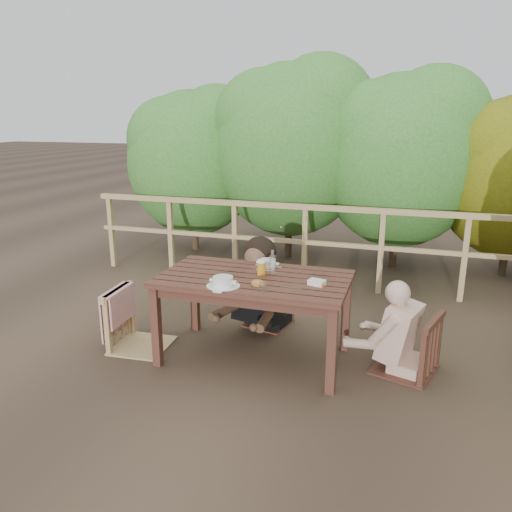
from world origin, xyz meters
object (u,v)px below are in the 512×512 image
(bread_roll, at_px, (258,284))
(tumbler, at_px, (263,288))
(beer_glass, at_px, (261,268))
(bottle, at_px, (272,263))
(soup_far, at_px, (268,264))
(chair_far, at_px, (268,285))
(chair_left, at_px, (139,294))
(soup_near, at_px, (223,282))
(butter_tub, at_px, (317,283))
(table, at_px, (254,318))
(diner_right, at_px, (414,300))
(woman, at_px, (269,256))
(chair_right, at_px, (409,316))

(bread_roll, height_order, tumbler, tumbler)
(beer_glass, xyz_separation_m, bottle, (0.09, 0.03, 0.04))
(bread_roll, bearing_deg, soup_far, 98.17)
(bottle, distance_m, tumbler, 0.41)
(chair_far, distance_m, bottle, 0.80)
(chair_left, bearing_deg, soup_near, -105.94)
(soup_far, relative_size, tumbler, 3.27)
(beer_glass, relative_size, butter_tub, 1.12)
(table, distance_m, diner_right, 1.31)
(chair_far, height_order, bottle, bottle)
(woman, bearing_deg, tumbler, 115.96)
(woman, relative_size, diner_right, 1.15)
(chair_right, xyz_separation_m, beer_glass, (-1.20, -0.11, 0.32))
(diner_right, relative_size, bottle, 5.44)
(soup_far, bearing_deg, chair_far, 105.14)
(diner_right, bearing_deg, chair_left, 114.10)
(soup_far, bearing_deg, bread_roll, -81.83)
(diner_right, bearing_deg, woman, 84.18)
(table, distance_m, tumbler, 0.54)
(chair_right, height_order, soup_far, chair_right)
(chair_far, distance_m, tumbler, 1.13)
(bottle, bearing_deg, diner_right, 3.62)
(beer_glass, relative_size, bottle, 0.63)
(soup_near, distance_m, soup_far, 0.62)
(chair_far, bearing_deg, bottle, -58.78)
(bottle, relative_size, tumbler, 3.04)
(table, xyz_separation_m, soup_far, (0.03, 0.29, 0.40))
(soup_near, relative_size, butter_tub, 2.06)
(bread_roll, xyz_separation_m, tumbler, (0.07, -0.09, 0.00))
(soup_near, height_order, bottle, bottle)
(table, relative_size, chair_right, 1.63)
(woman, bearing_deg, butter_tub, 140.08)
(table, bearing_deg, bottle, 31.49)
(table, xyz_separation_m, woman, (-0.09, 0.74, 0.35))
(chair_left, xyz_separation_m, soup_near, (0.87, -0.19, 0.27))
(chair_right, xyz_separation_m, woman, (-1.33, 0.59, 0.23))
(woman, height_order, diner_right, woman)
(woman, xyz_separation_m, bread_roll, (0.19, -0.97, 0.05))
(soup_near, bearing_deg, woman, 86.02)
(diner_right, xyz_separation_m, bottle, (-1.14, -0.07, 0.22))
(beer_glass, bearing_deg, bottle, 21.18)
(soup_near, height_order, butter_tub, soup_near)
(soup_far, bearing_deg, woman, 104.49)
(diner_right, relative_size, soup_far, 5.07)
(soup_near, bearing_deg, tumbler, -2.57)
(chair_far, distance_m, woman, 0.30)
(chair_far, distance_m, chair_right, 1.45)
(diner_right, xyz_separation_m, soup_far, (-1.25, 0.14, 0.15))
(beer_glass, bearing_deg, chair_right, 5.03)
(woman, bearing_deg, chair_far, 102.29)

